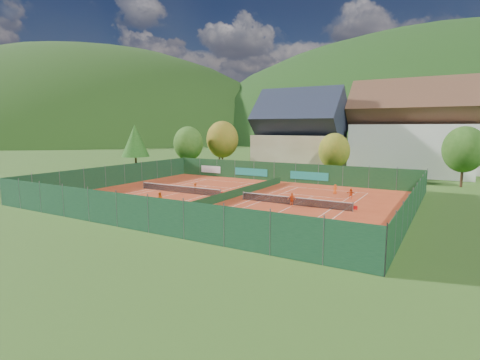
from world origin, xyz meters
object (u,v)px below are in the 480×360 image
Objects in this scene: player_left_far at (195,188)px; player_right_near at (292,199)px; player_right_far_a at (335,189)px; player_left_near at (96,199)px; player_left_mid at (160,199)px; chalet at (300,137)px; player_right_far_b at (351,193)px; hotel_block_a at (412,134)px; ball_hopper at (291,233)px.

player_right_near is at bearing -177.30° from player_left_far.
player_right_near is at bearing 80.99° from player_right_far_a.
player_left_mid is at bearing 34.30° from player_left_near.
chalet reaches higher than player_right_near.
player_left_near is at bearing 36.02° from player_right_far_b.
player_left_mid is 1.16× the size of player_left_far.
player_left_far reaches higher than player_right_far_b.
player_left_near reaches higher than player_right_near.
hotel_block_a is 14.38× the size of player_right_near.
player_left_mid is 1.19× the size of player_right_far_b.
ball_hopper is 22.87m from player_left_far.
chalet reaches higher than player_left_mid.
player_right_near reaches higher than player_left_far.
hotel_block_a is 28.15m from player_right_far_a.
hotel_block_a is (19.00, 6.00, 0.76)m from chalet.
ball_hopper is at bearing -94.03° from hotel_block_a.
chalet is 29.80m from player_left_far.
hotel_block_a is 27.00× the size of ball_hopper.
chalet is at bearing -162.47° from hotel_block_a.
player_left_far is at bearing 15.32° from player_right_far_b.
player_right_far_b reaches higher than ball_hopper.
hotel_block_a is 48.62m from ball_hopper.
player_right_near is at bearing 44.38° from player_left_mid.
player_right_near is (18.42, 10.66, -0.03)m from player_left_near.
hotel_block_a reaches higher than player_left_near.
player_left_mid is 14.35m from player_right_near.
player_right_far_a is at bearing -143.37° from player_left_far.
ball_hopper is at bearing 0.60° from player_left_near.
player_right_far_b is at bearing 41.09° from player_left_near.
chalet is at bearing 110.39° from ball_hopper.
ball_hopper is 23.05m from player_left_near.
ball_hopper is 0.62× the size of player_left_far.
hotel_block_a is 42.00m from player_left_far.
chalet is 45.24m from ball_hopper.
player_right_near is 10.16m from player_right_far_a.
player_left_far is (-22.19, -35.02, -6.73)m from hotel_block_a.
player_right_far_b is (22.90, 18.30, -0.15)m from player_left_near.
player_right_far_a is at bearing 47.91° from player_left_near.
player_left_near reaches higher than player_right_far_b.
player_left_near is 12.97m from player_left_far.
player_left_far is at bearing 145.34° from ball_hopper.
player_left_far is at bearing 73.43° from player_left_near.
player_left_far is 1.02× the size of player_right_far_b.
player_left_near is at bearing 170.80° from player_right_near.
player_left_far is at bearing -96.28° from chalet.
player_right_near is (12.52, 7.00, -0.00)m from player_left_mid.
chalet is 38.10m from player_left_mid.
player_left_mid reaches higher than player_right_far_a.
hotel_block_a is at bearing -101.12° from player_right_far_a.
player_left_near is at bearing 178.14° from ball_hopper.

